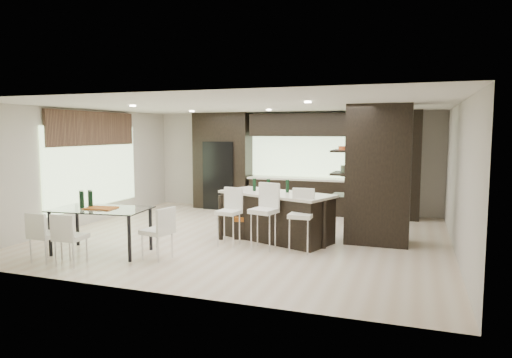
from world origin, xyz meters
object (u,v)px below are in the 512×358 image
at_px(stool_mid, 263,223).
at_px(floor_vase, 362,214).
at_px(dining_table, 102,231).
at_px(chair_near, 71,241).
at_px(chair_far, 46,239).
at_px(kitchen_island, 276,216).
at_px(stool_right, 301,227).
at_px(chair_end, 157,235).
at_px(bench, 264,227).
at_px(stool_left, 229,223).

xyz_separation_m(stool_mid, floor_vase, (1.65, 1.25, 0.05)).
relative_size(dining_table, chair_near, 2.11).
distance_m(dining_table, chair_far, 0.93).
height_order(kitchen_island, stool_right, kitchen_island).
relative_size(kitchen_island, stool_mid, 2.33).
height_order(chair_near, chair_end, chair_end).
bearing_deg(kitchen_island, bench, -170.37).
bearing_deg(stool_left, chair_near, -125.63).
height_order(kitchen_island, floor_vase, floor_vase).
distance_m(stool_mid, bench, 0.95).
height_order(kitchen_island, dining_table, kitchen_island).
distance_m(kitchen_island, bench, 0.38).
xyz_separation_m(stool_right, bench, (-0.99, 0.85, -0.24)).
height_order(stool_mid, chair_far, stool_mid).
distance_m(chair_near, chair_end, 1.38).
bearing_deg(dining_table, stool_mid, 18.52).
relative_size(bench, chair_end, 1.43).
bearing_deg(kitchen_island, chair_near, -113.33).
bearing_deg(chair_end, stool_right, -50.08).
xyz_separation_m(floor_vase, chair_end, (-3.17, -2.47, -0.13)).
xyz_separation_m(stool_left, dining_table, (-1.95, -1.25, -0.04)).
distance_m(stool_left, chair_near, 2.81).
bearing_deg(chair_near, stool_right, 27.97).
bearing_deg(chair_near, stool_left, 43.06).
height_order(floor_vase, chair_end, floor_vase).
bearing_deg(bench, stool_right, -56.42).
relative_size(dining_table, chair_far, 2.14).
distance_m(stool_right, chair_near, 3.92).
relative_size(stool_right, chair_far, 1.18).
bearing_deg(stool_mid, floor_vase, 51.06).
height_order(floor_vase, dining_table, floor_vase).
relative_size(stool_left, chair_far, 1.14).
height_order(stool_left, dining_table, stool_left).
bearing_deg(stool_right, floor_vase, 52.19).
bearing_deg(stool_left, kitchen_island, 56.71).
height_order(chair_far, chair_end, chair_end).
bearing_deg(chair_near, dining_table, 87.13).
bearing_deg(chair_end, stool_left, -22.13).
bearing_deg(dining_table, stool_right, 13.99).
relative_size(bench, chair_far, 1.51).
bearing_deg(dining_table, chair_far, -130.73).
bearing_deg(bench, chair_near, -145.40).
bearing_deg(chair_far, stool_right, 30.06).
distance_m(stool_right, dining_table, 3.59).
distance_m(bench, chair_end, 2.43).
xyz_separation_m(stool_right, chair_end, (-2.22, -1.24, -0.05)).
xyz_separation_m(bench, dining_table, (-2.38, -2.09, 0.18)).
bearing_deg(stool_mid, stool_left, -167.68).
xyz_separation_m(chair_far, chair_end, (1.67, 0.77, 0.02)).
relative_size(kitchen_island, stool_right, 2.48).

